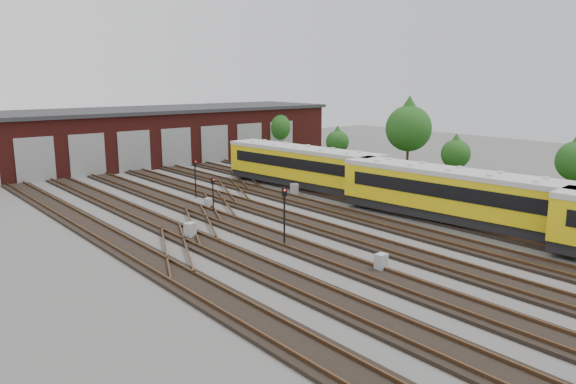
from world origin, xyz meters
TOP-DOWN VIEW (x-y plane):
  - ground at (0.00, 0.00)m, footprint 120.00×120.00m
  - track_network at (-0.17, 0.59)m, footprint 30.40×70.00m
  - maintenance_shed at (-0.01, 39.97)m, footprint 51.00×12.50m
  - grass_verge at (19.00, 10.00)m, footprint 8.00×55.00m
  - metro_train at (6.00, -0.21)m, footprint 4.68×49.01m
  - signal_mast_0 at (-6.36, 2.91)m, footprint 0.32×0.31m
  - signal_mast_1 at (-3.54, 18.42)m, footprint 0.30×0.28m
  - signal_mast_2 at (-5.31, 12.72)m, footprint 0.27×0.25m
  - signal_mast_3 at (9.32, 18.73)m, footprint 0.25×0.23m
  - relay_cabinet_0 at (-10.00, 7.86)m, footprint 0.76×0.69m
  - relay_cabinet_1 at (-4.91, 14.14)m, footprint 0.62×0.57m
  - relay_cabinet_2 at (-5.25, -3.80)m, footprint 0.62×0.53m
  - relay_cabinet_3 at (3.58, 13.98)m, footprint 0.74×0.68m
  - relay_cabinet_4 at (10.67, 18.60)m, footprint 0.77×0.68m
  - tree_0 at (17.86, 35.00)m, footprint 3.85×3.85m
  - tree_1 at (18.99, 24.67)m, footprint 2.70×2.70m
  - tree_2 at (21.01, 15.93)m, footprint 4.89×4.89m
  - tree_3 at (20.02, 9.26)m, footprint 2.84×2.84m
  - bush_0 at (16.60, 4.76)m, footprint 1.36×1.36m
  - bush_1 at (18.85, 16.86)m, footprint 1.34×1.34m
  - bush_2 at (21.64, 17.25)m, footprint 1.26×1.26m

SIDE VIEW (x-z plane):
  - ground at x=0.00m, z-range 0.00..0.00m
  - grass_verge at x=19.00m, z-range 0.00..0.05m
  - track_network at x=-0.17m, z-range -0.06..0.27m
  - relay_cabinet_1 at x=-4.91m, z-range 0.00..0.87m
  - relay_cabinet_2 at x=-5.25m, z-range 0.00..0.99m
  - relay_cabinet_3 at x=3.58m, z-range 0.00..1.01m
  - relay_cabinet_0 at x=-10.00m, z-range 0.00..1.05m
  - relay_cabinet_4 at x=10.67m, z-range 0.00..1.14m
  - bush_2 at x=21.64m, z-range 0.00..1.26m
  - bush_1 at x=18.85m, z-range 0.00..1.34m
  - bush_0 at x=16.60m, z-range 0.00..1.36m
  - signal_mast_2 at x=-5.31m, z-range 0.40..3.13m
  - signal_mast_3 at x=9.32m, z-range 0.41..3.32m
  - signal_mast_1 at x=-3.54m, z-range 0.46..3.70m
  - metro_train at x=6.00m, z-range 0.37..3.84m
  - signal_mast_0 at x=-6.36m, z-range 0.50..4.15m
  - tree_1 at x=18.99m, z-range 0.64..5.12m
  - tree_3 at x=20.02m, z-range 0.67..5.37m
  - maintenance_shed at x=-0.01m, z-range 0.03..6.38m
  - tree_0 at x=17.86m, z-range 0.91..7.29m
  - tree_2 at x=21.01m, z-range 1.16..9.27m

